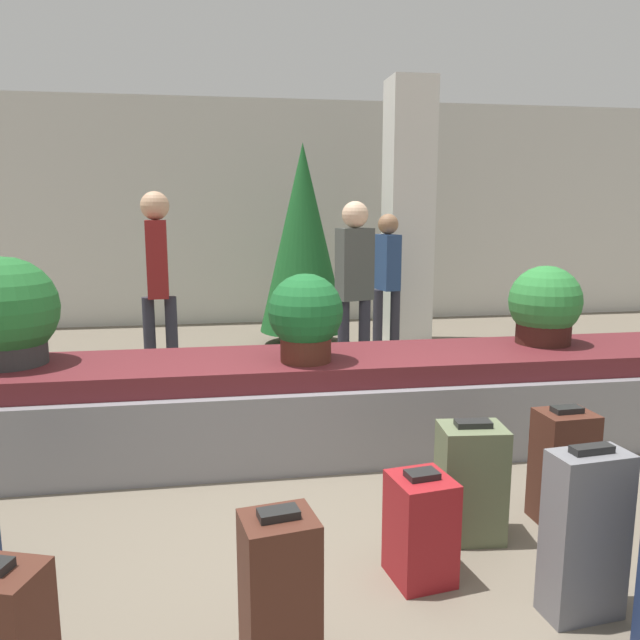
% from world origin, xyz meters
% --- Properties ---
extents(ground_plane, '(18.00, 18.00, 0.00)m').
position_xyz_m(ground_plane, '(0.00, 0.00, 0.00)').
color(ground_plane, '#6B6051').
extents(back_wall, '(18.00, 0.06, 3.20)m').
position_xyz_m(back_wall, '(0.00, 6.34, 1.60)').
color(back_wall, beige).
rests_on(back_wall, ground_plane).
extents(carousel, '(6.55, 0.98, 0.67)m').
position_xyz_m(carousel, '(0.00, 1.29, 0.32)').
color(carousel, gray).
rests_on(carousel, ground_plane).
extents(pillar, '(0.53, 0.53, 3.20)m').
position_xyz_m(pillar, '(1.64, 4.64, 1.60)').
color(pillar, silver).
rests_on(pillar, ground_plane).
extents(suitcase_0, '(0.34, 0.28, 0.62)m').
position_xyz_m(suitcase_0, '(0.56, -0.05, 0.30)').
color(suitcase_0, '#5B6647').
rests_on(suitcase_0, ground_plane).
extents(suitcase_1, '(0.30, 0.27, 0.63)m').
position_xyz_m(suitcase_1, '(-0.49, -0.83, 0.30)').
color(suitcase_1, '#472319').
rests_on(suitcase_1, ground_plane).
extents(suitcase_2, '(0.33, 0.20, 0.74)m').
position_xyz_m(suitcase_2, '(0.77, -0.71, 0.36)').
color(suitcase_2, slate).
rests_on(suitcase_2, ground_plane).
extents(suitcase_4, '(0.29, 0.25, 0.64)m').
position_xyz_m(suitcase_4, '(1.11, 0.03, 0.31)').
color(suitcase_4, '#472319').
rests_on(suitcase_4, ground_plane).
extents(suitcase_5, '(0.30, 0.31, 0.52)m').
position_xyz_m(suitcase_5, '(0.19, -0.36, 0.25)').
color(suitcase_5, maroon).
rests_on(suitcase_5, ground_plane).
extents(potted_plant_0, '(0.67, 0.67, 0.70)m').
position_xyz_m(potted_plant_0, '(-2.04, 1.37, 1.00)').
color(potted_plant_0, '#2D2D2D').
rests_on(potted_plant_0, carousel).
extents(potted_plant_1, '(0.53, 0.53, 0.59)m').
position_xyz_m(potted_plant_1, '(1.73, 1.42, 0.95)').
color(potted_plant_1, '#381914').
rests_on(potted_plant_1, carousel).
extents(potted_plant_2, '(0.50, 0.50, 0.59)m').
position_xyz_m(potted_plant_2, '(-0.12, 1.15, 0.97)').
color(potted_plant_2, '#4C2319').
rests_on(potted_plant_2, carousel).
extents(traveler_0, '(0.36, 0.27, 1.73)m').
position_xyz_m(traveler_0, '(0.56, 2.75, 1.04)').
color(traveler_0, '#282833').
rests_on(traveler_0, ground_plane).
extents(traveler_1, '(0.31, 0.35, 1.61)m').
position_xyz_m(traveler_1, '(1.17, 3.85, 0.96)').
color(traveler_1, '#282833').
rests_on(traveler_1, ground_plane).
extents(traveler_2, '(0.31, 0.33, 1.82)m').
position_xyz_m(traveler_2, '(-1.22, 2.93, 1.11)').
color(traveler_2, '#282833').
rests_on(traveler_2, ground_plane).
extents(decorated_tree, '(1.07, 1.07, 2.44)m').
position_xyz_m(decorated_tree, '(0.34, 4.69, 1.31)').
color(decorated_tree, '#4C331E').
rests_on(decorated_tree, ground_plane).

